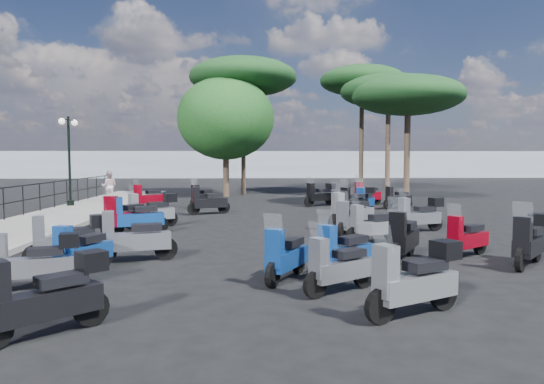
{
  "coord_description": "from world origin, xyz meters",
  "views": [
    {
      "loc": [
        0.51,
        -12.89,
        2.22
      ],
      "look_at": [
        1.07,
        1.62,
        1.2
      ],
      "focal_mm": 32.0,
      "sensor_mm": 36.0,
      "label": 1
    }
  ],
  "objects_px": {
    "scooter_15": "(372,226)",
    "pine_1": "(389,92)",
    "scooter_4": "(208,202)",
    "scooter_7": "(134,239)",
    "lamp_post_2": "(69,155)",
    "scooter_25": "(530,241)",
    "scooter_16": "(351,213)",
    "scooter_6": "(46,298)",
    "broadleaf_tree": "(226,119)",
    "scooter_10": "(151,211)",
    "scooter_13": "(339,268)",
    "scooter_19": "(344,253)",
    "scooter_24": "(466,239)",
    "scooter_18": "(403,239)",
    "pine_3": "(408,96)",
    "scooter_11": "(202,197)",
    "scooter_20": "(349,220)",
    "scooter_17": "(320,195)",
    "scooter_9": "(136,218)",
    "pedestrian_far": "(109,186)",
    "scooter_12": "(415,281)",
    "scooter_1": "(34,262)",
    "scooter_21": "(365,200)",
    "scooter_14": "(286,257)",
    "scooter_28": "(397,199)",
    "scooter_27": "(353,203)",
    "scooter_2": "(68,241)",
    "scooter_22": "(367,195)",
    "pine_2": "(243,78)",
    "pine_0": "(362,81)",
    "scooter_3": "(125,217)",
    "scooter_8": "(82,252)",
    "scooter_26": "(419,215)"
  },
  "relations": [
    {
      "from": "scooter_15",
      "to": "pine_1",
      "type": "distance_m",
      "value": 18.02
    },
    {
      "from": "scooter_4",
      "to": "scooter_7",
      "type": "distance_m",
      "value": 8.79
    },
    {
      "from": "scooter_7",
      "to": "scooter_15",
      "type": "xyz_separation_m",
      "value": [
        5.64,
        1.99,
        -0.03
      ]
    },
    {
      "from": "lamp_post_2",
      "to": "scooter_7",
      "type": "distance_m",
      "value": 12.49
    },
    {
      "from": "scooter_25",
      "to": "scooter_16",
      "type": "bearing_deg",
      "value": -19.83
    },
    {
      "from": "scooter_6",
      "to": "broadleaf_tree",
      "type": "xyz_separation_m",
      "value": [
        0.98,
        22.11,
        3.99
      ]
    },
    {
      "from": "lamp_post_2",
      "to": "scooter_6",
      "type": "height_order",
      "value": "lamp_post_2"
    },
    {
      "from": "scooter_4",
      "to": "scooter_10",
      "type": "relative_size",
      "value": 1.03
    },
    {
      "from": "scooter_13",
      "to": "scooter_19",
      "type": "distance_m",
      "value": 1.11
    },
    {
      "from": "scooter_24",
      "to": "scooter_10",
      "type": "bearing_deg",
      "value": 22.85
    },
    {
      "from": "scooter_18",
      "to": "pine_3",
      "type": "distance_m",
      "value": 13.63
    },
    {
      "from": "scooter_11",
      "to": "scooter_20",
      "type": "xyz_separation_m",
      "value": [
        5.01,
        -8.28,
        -0.01
      ]
    },
    {
      "from": "lamp_post_2",
      "to": "pine_3",
      "type": "distance_m",
      "value": 15.44
    },
    {
      "from": "scooter_6",
      "to": "scooter_17",
      "type": "xyz_separation_m",
      "value": [
        5.65,
        16.23,
        0.02
      ]
    },
    {
      "from": "scooter_9",
      "to": "scooter_18",
      "type": "bearing_deg",
      "value": -142.88
    },
    {
      "from": "pedestrian_far",
      "to": "scooter_12",
      "type": "height_order",
      "value": "pedestrian_far"
    },
    {
      "from": "scooter_10",
      "to": "scooter_18",
      "type": "xyz_separation_m",
      "value": [
        6.45,
        -5.31,
        -0.04
      ]
    },
    {
      "from": "pine_3",
      "to": "scooter_6",
      "type": "bearing_deg",
      "value": -120.67
    },
    {
      "from": "scooter_1",
      "to": "scooter_21",
      "type": "relative_size",
      "value": 1.03
    },
    {
      "from": "scooter_14",
      "to": "scooter_28",
      "type": "height_order",
      "value": "scooter_14"
    },
    {
      "from": "scooter_11",
      "to": "scooter_15",
      "type": "xyz_separation_m",
      "value": [
        5.39,
        -9.49,
        -0.01
      ]
    },
    {
      "from": "scooter_21",
      "to": "scooter_27",
      "type": "relative_size",
      "value": 1.04
    },
    {
      "from": "lamp_post_2",
      "to": "pine_1",
      "type": "height_order",
      "value": "pine_1"
    },
    {
      "from": "scooter_2",
      "to": "scooter_22",
      "type": "height_order",
      "value": "scooter_22"
    },
    {
      "from": "scooter_7",
      "to": "pine_1",
      "type": "distance_m",
      "value": 21.93
    },
    {
      "from": "lamp_post_2",
      "to": "scooter_25",
      "type": "relative_size",
      "value": 2.82
    },
    {
      "from": "scooter_20",
      "to": "pine_2",
      "type": "bearing_deg",
      "value": -47.18
    },
    {
      "from": "pine_0",
      "to": "pine_3",
      "type": "height_order",
      "value": "pine_0"
    },
    {
      "from": "scooter_13",
      "to": "broadleaf_tree",
      "type": "xyz_separation_m",
      "value": [
        -2.98,
        20.31,
        4.06
      ]
    },
    {
      "from": "scooter_10",
      "to": "scooter_20",
      "type": "bearing_deg",
      "value": -138.3
    },
    {
      "from": "lamp_post_2",
      "to": "scooter_28",
      "type": "height_order",
      "value": "lamp_post_2"
    },
    {
      "from": "scooter_6",
      "to": "scooter_17",
      "type": "bearing_deg",
      "value": -62.28
    },
    {
      "from": "scooter_2",
      "to": "pine_1",
      "type": "distance_m",
      "value": 22.83
    },
    {
      "from": "pedestrian_far",
      "to": "lamp_post_2",
      "type": "bearing_deg",
      "value": 53.73
    },
    {
      "from": "scooter_10",
      "to": "scooter_12",
      "type": "bearing_deg",
      "value": -178.81
    },
    {
      "from": "scooter_20",
      "to": "scooter_22",
      "type": "distance_m",
      "value": 9.15
    },
    {
      "from": "scooter_3",
      "to": "scooter_17",
      "type": "relative_size",
      "value": 1.04
    },
    {
      "from": "scooter_8",
      "to": "scooter_22",
      "type": "bearing_deg",
      "value": -100.99
    },
    {
      "from": "scooter_26",
      "to": "pine_0",
      "type": "xyz_separation_m",
      "value": [
        1.97,
        16.77,
        6.61
      ]
    },
    {
      "from": "scooter_9",
      "to": "pine_1",
      "type": "distance_m",
      "value": 19.4
    },
    {
      "from": "lamp_post_2",
      "to": "scooter_18",
      "type": "relative_size",
      "value": 2.41
    },
    {
      "from": "scooter_14",
      "to": "broadleaf_tree",
      "type": "relative_size",
      "value": 0.21
    },
    {
      "from": "scooter_15",
      "to": "scooter_24",
      "type": "bearing_deg",
      "value": -158.35
    },
    {
      "from": "scooter_1",
      "to": "pine_0",
      "type": "xyz_separation_m",
      "value": [
        10.64,
        22.85,
        6.65
      ]
    },
    {
      "from": "scooter_18",
      "to": "scooter_6",
      "type": "bearing_deg",
      "value": 66.3
    },
    {
      "from": "scooter_28",
      "to": "scooter_19",
      "type": "bearing_deg",
      "value": 133.63
    },
    {
      "from": "pedestrian_far",
      "to": "scooter_20",
      "type": "xyz_separation_m",
      "value": [
        9.56,
        -9.7,
        -0.43
      ]
    },
    {
      "from": "scooter_1",
      "to": "scooter_6",
      "type": "height_order",
      "value": "scooter_6"
    },
    {
      "from": "scooter_17",
      "to": "scooter_25",
      "type": "relative_size",
      "value": 1.13
    },
    {
      "from": "pine_0",
      "to": "scooter_10",
      "type": "bearing_deg",
      "value": -123.24
    }
  ]
}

